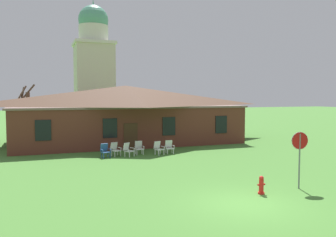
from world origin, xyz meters
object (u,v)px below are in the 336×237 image
at_px(lawn_chair_by_porch, 105,150).
at_px(lawn_chair_left_end, 128,149).
at_px(stop_sign, 300,148).
at_px(lawn_chair_middle, 139,147).
at_px(lawn_chair_near_door, 115,149).
at_px(lawn_chair_right_end, 158,148).
at_px(lawn_chair_far_side, 169,147).
at_px(fire_hydrant, 261,185).

xyz_separation_m(lawn_chair_by_porch, lawn_chair_left_end, (1.58, -0.15, 0.00)).
distance_m(stop_sign, lawn_chair_middle, 12.39).
xyz_separation_m(lawn_chair_near_door, lawn_chair_right_end, (3.04, -0.55, 0.00)).
xyz_separation_m(lawn_chair_by_porch, lawn_chair_near_door, (0.78, 0.40, 0.00)).
relative_size(lawn_chair_near_door, lawn_chair_left_end, 1.00).
bearing_deg(lawn_chair_middle, lawn_chair_near_door, -176.64).
distance_m(lawn_chair_far_side, fire_hydrant, 11.24).
bearing_deg(lawn_chair_middle, lawn_chair_left_end, -146.12).
xyz_separation_m(lawn_chair_far_side, fire_hydrant, (0.01, -11.24, -0.12)).
bearing_deg(fire_hydrant, lawn_chair_by_porch, 112.99).
distance_m(lawn_chair_by_porch, lawn_chair_far_side, 4.73).
height_order(lawn_chair_far_side, fire_hydrant, lawn_chair_far_side).
height_order(lawn_chair_right_end, lawn_chair_far_side, same).
height_order(lawn_chair_by_porch, fire_hydrant, lawn_chair_by_porch).
bearing_deg(fire_hydrant, stop_sign, 3.71).
distance_m(stop_sign, lawn_chair_right_end, 11.38).
xyz_separation_m(stop_sign, lawn_chair_near_door, (-6.09, 11.43, -1.35)).
xyz_separation_m(lawn_chair_near_door, lawn_chair_far_side, (3.95, -0.32, 0.00)).
bearing_deg(lawn_chair_far_side, lawn_chair_left_end, -175.99).
bearing_deg(lawn_chair_left_end, lawn_chair_by_porch, 174.70).
bearing_deg(lawn_chair_near_door, stop_sign, -61.96).
bearing_deg(stop_sign, lawn_chair_right_end, 105.66).
bearing_deg(lawn_chair_left_end, lawn_chair_near_door, 145.88).
xyz_separation_m(lawn_chair_middle, lawn_chair_far_side, (2.18, -0.43, 0.00)).
relative_size(lawn_chair_by_porch, lawn_chair_left_end, 1.00).
xyz_separation_m(lawn_chair_by_porch, fire_hydrant, (4.74, -11.17, -0.12)).
bearing_deg(fire_hydrant, lawn_chair_near_door, 108.89).
relative_size(lawn_chair_left_end, lawn_chair_far_side, 1.00).
xyz_separation_m(lawn_chair_near_door, lawn_chair_middle, (1.76, 0.10, 0.00)).
relative_size(lawn_chair_right_end, fire_hydrant, 1.21).
bearing_deg(lawn_chair_far_side, stop_sign, -79.10).
height_order(lawn_chair_near_door, lawn_chair_left_end, same).
bearing_deg(fire_hydrant, lawn_chair_left_end, 105.97).
height_order(lawn_chair_left_end, lawn_chair_right_end, same).
distance_m(lawn_chair_middle, lawn_chair_far_side, 2.23).
height_order(lawn_chair_by_porch, lawn_chair_far_side, same).
xyz_separation_m(lawn_chair_near_door, fire_hydrant, (3.96, -11.57, -0.12)).
bearing_deg(lawn_chair_near_door, fire_hydrant, -71.11).
height_order(stop_sign, lawn_chair_far_side, stop_sign).
height_order(lawn_chair_right_end, fire_hydrant, lawn_chair_right_end).
bearing_deg(stop_sign, lawn_chair_middle, 110.55).
bearing_deg(lawn_chair_middle, lawn_chair_right_end, -27.08).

